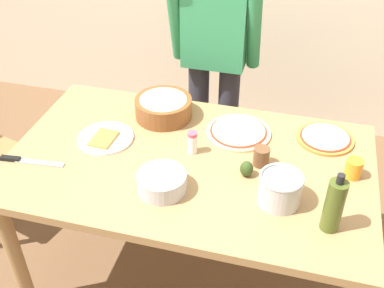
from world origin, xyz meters
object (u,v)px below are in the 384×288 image
object	(u,v)px
mixing_bowl_steel	(162,182)
chef_knife	(24,160)
person_cook	(215,48)
steel_pot	(280,189)
pizza_cooked_on_tray	(325,138)
olive_oil_bottle	(334,205)
pizza_raw_on_board	(238,132)
popcorn_bowl	(163,106)
cup_small_brown	(261,156)
plate_with_slice	(105,138)
dining_table	(189,175)
salt_shaker	(193,142)
avocado	(247,169)
cup_orange	(354,168)

from	to	relation	value
mixing_bowl_steel	chef_knife	xyz separation A→B (m)	(-0.64, 0.02, -0.03)
person_cook	steel_pot	distance (m)	1.04
pizza_cooked_on_tray	olive_oil_bottle	bearing A→B (deg)	-86.63
pizza_raw_on_board	popcorn_bowl	world-z (taller)	popcorn_bowl
cup_small_brown	mixing_bowl_steel	bearing A→B (deg)	-143.80
plate_with_slice	popcorn_bowl	bearing A→B (deg)	51.49
olive_oil_bottle	cup_small_brown	bearing A→B (deg)	134.44
mixing_bowl_steel	steel_pot	size ratio (longest dim) A/B	1.15
dining_table	pizza_raw_on_board	bearing A→B (deg)	55.31
pizza_raw_on_board	cup_small_brown	size ratio (longest dim) A/B	3.61
popcorn_bowl	pizza_cooked_on_tray	bearing A→B (deg)	0.43
dining_table	steel_pot	xyz separation A→B (m)	(0.41, -0.16, 0.16)
plate_with_slice	mixing_bowl_steel	size ratio (longest dim) A/B	1.30
steel_pot	salt_shaker	world-z (taller)	steel_pot
pizza_cooked_on_tray	avocado	bearing A→B (deg)	-132.16
cup_orange	chef_knife	xyz separation A→B (m)	(-1.39, -0.27, -0.04)
cup_small_brown	chef_knife	distance (m)	1.03
person_cook	cup_small_brown	world-z (taller)	person_cook
olive_oil_bottle	cup_small_brown	world-z (taller)	olive_oil_bottle
mixing_bowl_steel	pizza_cooked_on_tray	bearing A→B (deg)	39.78
pizza_raw_on_board	cup_orange	xyz separation A→B (m)	(0.52, -0.18, 0.03)
cup_orange	pizza_raw_on_board	bearing A→B (deg)	160.63
olive_oil_bottle	cup_orange	size ratio (longest dim) A/B	3.01
popcorn_bowl	plate_with_slice	bearing A→B (deg)	-128.51
plate_with_slice	salt_shaker	bearing A→B (deg)	1.95
mixing_bowl_steel	steel_pot	distance (m)	0.47
pizza_cooked_on_tray	cup_small_brown	xyz separation A→B (m)	(-0.26, -0.26, 0.03)
cup_orange	salt_shaker	world-z (taller)	salt_shaker
pizza_raw_on_board	plate_with_slice	world-z (taller)	plate_with_slice
chef_knife	avocado	size ratio (longest dim) A/B	4.16
cup_orange	steel_pot	bearing A→B (deg)	-140.68
popcorn_bowl	olive_oil_bottle	distance (m)	0.99
popcorn_bowl	cup_small_brown	bearing A→B (deg)	-25.72
pizza_raw_on_board	plate_with_slice	xyz separation A→B (m)	(-0.59, -0.21, -0.00)
pizza_raw_on_board	cup_small_brown	bearing A→B (deg)	-56.30
plate_with_slice	pizza_cooked_on_tray	bearing A→B (deg)	14.89
person_cook	mixing_bowl_steel	size ratio (longest dim) A/B	8.10
person_cook	salt_shaker	bearing A→B (deg)	-85.09
pizza_raw_on_board	chef_knife	xyz separation A→B (m)	(-0.87, -0.45, -0.00)
salt_shaker	chef_knife	bearing A→B (deg)	-159.69
plate_with_slice	olive_oil_bottle	bearing A→B (deg)	-16.19
pizza_cooked_on_tray	avocado	size ratio (longest dim) A/B	3.76
pizza_raw_on_board	steel_pot	distance (m)	0.48
dining_table	pizza_raw_on_board	world-z (taller)	pizza_raw_on_board
cup_small_brown	avocado	bearing A→B (deg)	-118.67
dining_table	chef_knife	size ratio (longest dim) A/B	5.50
person_cook	cup_small_brown	size ratio (longest dim) A/B	19.06
chef_knife	avocado	xyz separation A→B (m)	(0.95, 0.16, 0.03)
mixing_bowl_steel	avocado	xyz separation A→B (m)	(0.31, 0.18, -0.01)
steel_pot	avocado	bearing A→B (deg)	140.71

